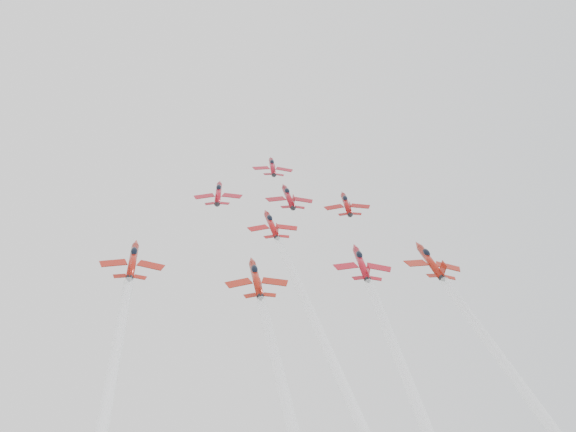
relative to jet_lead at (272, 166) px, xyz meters
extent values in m
cylinder|color=maroon|center=(0.00, -0.29, -0.29)|extent=(1.07, 8.54, 6.52)
cone|color=maroon|center=(0.00, 4.54, 3.16)|extent=(1.07, 2.36, 2.11)
cone|color=black|center=(0.00, -4.72, -3.45)|extent=(1.07, 1.57, 1.55)
ellipsoid|color=black|center=(0.00, 1.25, 1.41)|extent=(0.97, 2.25, 1.96)
cube|color=maroon|center=(-2.63, -0.89, -0.78)|extent=(3.97, 2.55, 1.10)
cube|color=maroon|center=(2.63, -0.89, -0.78)|extent=(3.97, 2.55, 1.10)
cube|color=maroon|center=(0.00, -4.45, -1.82)|extent=(0.12, 2.55, 2.60)
cube|color=maroon|center=(-1.36, -3.93, -2.89)|extent=(1.91, 1.26, 0.63)
cube|color=maroon|center=(1.36, -3.93, -2.89)|extent=(1.91, 1.26, 0.63)
cylinder|color=#A10F1E|center=(-12.85, -13.99, -10.06)|extent=(1.13, 9.06, 6.91)
cone|color=#A10F1E|center=(-12.85, -8.86, -6.41)|extent=(1.13, 2.51, 2.24)
cone|color=black|center=(-12.85, -18.69, -13.42)|extent=(1.13, 1.67, 1.64)
ellipsoid|color=black|center=(-12.85, -12.35, -8.26)|extent=(1.03, 2.39, 2.07)
cube|color=#A10F1E|center=(-15.64, -14.63, -10.58)|extent=(4.21, 2.71, 1.16)
cube|color=#A10F1E|center=(-10.07, -14.63, -10.58)|extent=(4.21, 2.71, 1.16)
cube|color=#A10F1E|center=(-12.85, -18.40, -11.69)|extent=(0.12, 2.71, 2.76)
cube|color=#A10F1E|center=(-14.30, -17.85, -12.82)|extent=(2.02, 1.34, 0.67)
cube|color=#A10F1E|center=(-11.41, -17.85, -12.82)|extent=(2.02, 1.34, 0.67)
cylinder|color=maroon|center=(1.48, -14.46, -10.40)|extent=(1.14, 9.12, 6.96)
cone|color=maroon|center=(1.48, -9.30, -6.72)|extent=(1.14, 2.52, 2.26)
cone|color=black|center=(1.48, -19.20, -13.78)|extent=(1.14, 1.68, 1.65)
ellipsoid|color=black|center=(1.48, -12.82, -8.59)|extent=(1.04, 2.40, 2.09)
cube|color=maroon|center=(-1.32, -15.11, -10.93)|extent=(4.24, 2.73, 1.17)
cube|color=maroon|center=(4.29, -15.11, -10.93)|extent=(4.24, 2.73, 1.17)
cube|color=maroon|center=(1.48, -18.91, -12.04)|extent=(0.12, 2.73, 2.78)
cube|color=maroon|center=(0.03, -18.35, -13.18)|extent=(2.04, 1.35, 0.67)
cube|color=maroon|center=(2.94, -18.35, -13.18)|extent=(2.04, 1.35, 0.67)
cylinder|color=maroon|center=(13.06, -16.68, -11.98)|extent=(1.09, 8.73, 6.66)
cone|color=maroon|center=(13.06, -11.74, -8.46)|extent=(1.09, 2.42, 2.16)
cone|color=black|center=(13.06, -21.21, -15.21)|extent=(1.09, 1.61, 1.58)
ellipsoid|color=black|center=(13.06, -15.10, -10.25)|extent=(0.99, 2.30, 2.00)
cube|color=maroon|center=(10.38, -17.29, -12.48)|extent=(4.06, 2.61, 1.12)
cube|color=maroon|center=(15.75, -17.29, -12.48)|extent=(4.06, 2.61, 1.12)
cube|color=maroon|center=(13.06, -20.93, -13.55)|extent=(0.12, 2.61, 2.66)
cube|color=maroon|center=(11.67, -20.40, -14.63)|extent=(1.95, 1.29, 0.64)
cube|color=maroon|center=(14.46, -20.40, -14.63)|extent=(1.95, 1.29, 0.64)
cylinder|color=#A60F12|center=(-3.45, -25.63, -18.37)|extent=(1.10, 8.81, 6.73)
cone|color=#A60F12|center=(-3.45, -20.64, -14.81)|extent=(1.10, 2.44, 2.18)
cone|color=black|center=(-3.45, -30.21, -21.63)|extent=(1.10, 1.62, 1.60)
ellipsoid|color=black|center=(-3.45, -24.04, -16.62)|extent=(1.00, 2.32, 2.02)
cube|color=#A60F12|center=(-6.16, -26.25, -18.87)|extent=(4.10, 2.63, 1.13)
cube|color=#A60F12|center=(-0.74, -26.25, -18.87)|extent=(4.10, 2.63, 1.13)
cube|color=#A60F12|center=(-3.45, -29.93, -19.95)|extent=(0.12, 2.64, 2.68)
cube|color=#A60F12|center=(-4.86, -29.39, -21.05)|extent=(1.97, 1.30, 0.65)
cube|color=#A60F12|center=(-2.05, -29.39, -21.05)|extent=(1.97, 1.30, 0.65)
cylinder|color=white|center=(-3.45, -67.31, -48.10)|extent=(1.41, 74.38, 53.61)
cylinder|color=#A31A0F|center=(-27.83, -37.99, -27.18)|extent=(1.21, 9.65, 7.37)
cone|color=#A31A0F|center=(-27.83, -32.53, -23.29)|extent=(1.21, 2.67, 2.39)
cone|color=black|center=(-27.83, -43.00, -30.76)|extent=(1.21, 1.78, 1.75)
ellipsoid|color=black|center=(-27.83, -36.25, -25.27)|extent=(1.10, 2.54, 2.21)
cube|color=#A31A0F|center=(-30.79, -38.67, -27.74)|extent=(4.49, 2.88, 1.24)
cube|color=#A31A0F|center=(-24.86, -38.67, -27.74)|extent=(4.49, 2.88, 1.24)
cube|color=#A31A0F|center=(-27.83, -42.69, -28.92)|extent=(0.13, 2.89, 2.94)
cube|color=#A31A0F|center=(-29.36, -42.11, -30.12)|extent=(2.16, 1.43, 0.71)
cube|color=#A31A0F|center=(-26.29, -42.11, -30.12)|extent=(2.16, 1.43, 0.71)
cylinder|color=#9F1C0F|center=(-8.14, -42.30, -30.25)|extent=(1.18, 9.38, 7.16)
cone|color=#9F1C0F|center=(-8.14, -36.99, -26.47)|extent=(1.18, 2.60, 2.32)
cone|color=black|center=(-8.14, -47.17, -33.73)|extent=(1.18, 1.73, 1.70)
ellipsoid|color=black|center=(-8.14, -40.60, -28.39)|extent=(1.07, 2.47, 2.15)
cube|color=#9F1C0F|center=(-11.03, -42.96, -30.79)|extent=(4.36, 2.80, 1.20)
cube|color=#9F1C0F|center=(-5.26, -42.96, -30.79)|extent=(4.36, 2.80, 1.20)
cube|color=#9F1C0F|center=(-8.14, -46.87, -31.94)|extent=(0.13, 2.81, 2.86)
cube|color=#9F1C0F|center=(-9.64, -46.30, -33.11)|extent=(2.10, 1.39, 0.69)
cube|color=#9F1C0F|center=(-6.65, -46.30, -33.11)|extent=(2.10, 1.39, 0.69)
cylinder|color=#A40F1D|center=(10.47, -37.48, -26.82)|extent=(1.17, 9.37, 7.16)
cone|color=#A40F1D|center=(10.47, -32.18, -23.04)|extent=(1.17, 2.59, 2.32)
cone|color=black|center=(10.47, -42.35, -30.29)|extent=(1.17, 1.73, 1.70)
ellipsoid|color=black|center=(10.47, -35.80, -24.96)|extent=(1.07, 2.47, 2.15)
cube|color=#A40F1D|center=(7.59, -38.15, -27.36)|extent=(4.36, 2.80, 1.20)
cube|color=#A40F1D|center=(13.36, -38.15, -27.36)|extent=(4.36, 2.80, 1.20)
cube|color=#A40F1D|center=(10.47, -42.05, -28.51)|extent=(0.13, 2.80, 2.85)
cube|color=#A40F1D|center=(8.98, -41.48, -29.67)|extent=(2.09, 1.39, 0.69)
cube|color=#A40F1D|center=(11.97, -41.48, -29.67)|extent=(2.09, 1.39, 0.69)
cylinder|color=#9C1B0E|center=(23.19, -36.45, -26.08)|extent=(1.23, 9.80, 7.48)
cone|color=#9C1B0E|center=(23.19, -30.91, -22.13)|extent=(1.23, 2.71, 2.43)
cone|color=black|center=(23.19, -41.54, -29.71)|extent=(1.23, 1.80, 1.78)
ellipsoid|color=black|center=(23.19, -34.69, -24.14)|extent=(1.12, 2.58, 2.24)
cube|color=#9C1B0E|center=(20.17, -37.15, -26.65)|extent=(4.56, 2.93, 1.26)
cube|color=#9C1B0E|center=(26.20, -37.15, -26.65)|extent=(4.56, 2.93, 1.26)
cube|color=#9C1B0E|center=(23.19, -41.23, -27.85)|extent=(0.13, 2.93, 2.98)
cube|color=#9C1B0E|center=(21.62, -40.63, -29.07)|extent=(2.19, 1.45, 0.72)
cube|color=#9C1B0E|center=(24.75, -40.63, -29.07)|extent=(2.19, 1.45, 0.72)
camera|label=1|loc=(-20.83, -156.45, -42.57)|focal=45.00mm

